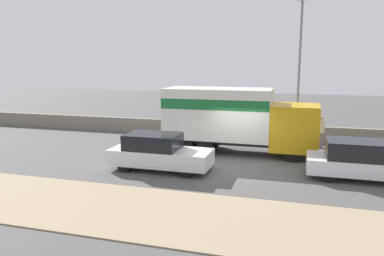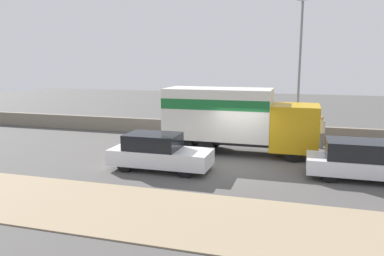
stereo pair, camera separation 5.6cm
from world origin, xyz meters
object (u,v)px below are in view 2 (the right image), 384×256
at_px(box_truck, 234,116).
at_px(pedestrian, 321,132).
at_px(car_hatchback, 158,152).
at_px(car_sedan_second, 364,161).
at_px(street_lamp, 300,62).

bearing_deg(box_truck, pedestrian, 28.76).
bearing_deg(box_truck, car_hatchback, -123.23).
height_order(car_hatchback, car_sedan_second, car_hatchback).
distance_m(car_hatchback, car_sedan_second, 8.40).
distance_m(box_truck, car_hatchback, 4.88).
xyz_separation_m(street_lamp, car_sedan_second, (2.69, -6.05, -3.85)).
height_order(box_truck, car_hatchback, box_truck).
height_order(street_lamp, car_hatchback, street_lamp).
bearing_deg(car_hatchback, box_truck, 56.77).
relative_size(box_truck, pedestrian, 4.38).
distance_m(street_lamp, pedestrian, 4.00).
distance_m(street_lamp, box_truck, 5.13).
bearing_deg(car_sedan_second, pedestrian, 104.60).
bearing_deg(street_lamp, car_hatchback, -128.54).
xyz_separation_m(street_lamp, car_hatchback, (-5.64, -7.08, -3.84)).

